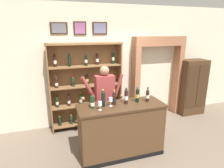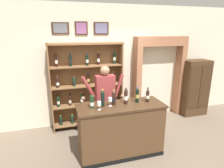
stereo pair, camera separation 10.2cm
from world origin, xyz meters
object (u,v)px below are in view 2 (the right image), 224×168
object	(u,v)px
shopkeeper	(105,95)
tasting_bottle_riserva	(126,96)
tasting_bottle_super_tuscan	(137,95)
wine_shelf	(87,85)
tasting_counter	(121,130)
tasting_bottle_rosso	(114,98)
wine_glass_left	(99,104)
tasting_bottle_bianco	(148,96)
wine_glass_center	(110,100)
tasting_bottle_chianti	(103,98)
side_cabinet	(194,88)
tasting_bottle_vin_santo	(92,101)

from	to	relation	value
shopkeeper	tasting_bottle_riserva	xyz separation A→B (m)	(0.26, -0.58, 0.15)
shopkeeper	tasting_bottle_super_tuscan	world-z (taller)	shopkeeper
wine_shelf	tasting_counter	bearing A→B (deg)	-72.62
tasting_counter	tasting_bottle_rosso	xyz separation A→B (m)	(-0.12, 0.06, 0.65)
wine_glass_left	tasting_bottle_bianco	bearing A→B (deg)	7.20
tasting_counter	wine_glass_center	bearing A→B (deg)	175.74
tasting_bottle_rosso	tasting_bottle_chianti	bearing A→B (deg)	-174.82
side_cabinet	shopkeeper	bearing A→B (deg)	-167.41
tasting_bottle_chianti	tasting_bottle_rosso	world-z (taller)	tasting_bottle_chianti
side_cabinet	tasting_counter	xyz separation A→B (m)	(-2.67, -1.24, -0.28)
wine_shelf	shopkeeper	xyz separation A→B (m)	(0.27, -0.74, -0.06)
tasting_counter	tasting_bottle_vin_santo	bearing A→B (deg)	177.04
tasting_bottle_super_tuscan	tasting_bottle_bianco	xyz separation A→B (m)	(0.20, -0.04, -0.02)
tasting_bottle_chianti	wine_glass_left	bearing A→B (deg)	-124.51
wine_glass_center	tasting_bottle_bianco	bearing A→B (deg)	0.76
wine_shelf	tasting_bottle_rosso	xyz separation A→B (m)	(0.30, -1.29, 0.07)
tasting_bottle_vin_santo	wine_shelf	bearing A→B (deg)	84.58
tasting_counter	tasting_bottle_chianti	world-z (taller)	tasting_bottle_chianti
tasting_bottle_bianco	tasting_counter	bearing A→B (deg)	-177.36
tasting_bottle_vin_santo	wine_glass_center	distance (m)	0.34
side_cabinet	wine_glass_center	size ratio (longest dim) A/B	9.68
tasting_bottle_chianti	tasting_bottle_rosso	size ratio (longest dim) A/B	1.14
wine_shelf	tasting_bottle_chianti	distance (m)	1.32
shopkeeper	tasting_bottle_riserva	world-z (taller)	shopkeeper
wine_glass_left	side_cabinet	bearing A→B (deg)	23.38
wine_shelf	tasting_bottle_super_tuscan	distance (m)	1.51
tasting_bottle_super_tuscan	wine_glass_center	distance (m)	0.57
tasting_bottle_chianti	wine_glass_center	world-z (taller)	tasting_bottle_chianti
wine_shelf	side_cabinet	size ratio (longest dim) A/B	1.33
wine_shelf	tasting_counter	world-z (taller)	wine_shelf
tasting_bottle_riserva	side_cabinet	bearing A→B (deg)	25.23
side_cabinet	wine_glass_center	world-z (taller)	side_cabinet
tasting_bottle_bianco	shopkeeper	bearing A→B (deg)	140.51
tasting_bottle_riserva	wine_shelf	bearing A→B (deg)	112.02
tasting_bottle_riserva	tasting_counter	bearing A→B (deg)	-161.05
wine_shelf	wine_glass_center	bearing A→B (deg)	-80.90
side_cabinet	shopkeeper	world-z (taller)	shopkeeper
wine_glass_left	tasting_bottle_chianti	bearing A→B (deg)	55.49
tasting_bottle_vin_santo	tasting_counter	bearing A→B (deg)	-2.96
tasting_bottle_bianco	wine_glass_center	size ratio (longest dim) A/B	1.76
wine_shelf	wine_glass_left	xyz separation A→B (m)	(-0.02, -1.45, 0.04)
side_cabinet	tasting_bottle_rosso	xyz separation A→B (m)	(-2.79, -1.18, 0.37)
tasting_bottle_vin_santo	tasting_bottle_super_tuscan	xyz separation A→B (m)	(0.90, 0.03, 0.02)
tasting_bottle_vin_santo	tasting_bottle_bianco	xyz separation A→B (m)	(1.11, -0.00, -0.00)
tasting_bottle_riserva	tasting_bottle_bianco	bearing A→B (deg)	-1.46
tasting_bottle_vin_santo	tasting_bottle_chianti	bearing A→B (deg)	3.95
tasting_bottle_bianco	wine_glass_center	distance (m)	0.77
tasting_bottle_vin_santo	wine_glass_center	world-z (taller)	tasting_bottle_vin_santo
tasting_counter	wine_glass_left	bearing A→B (deg)	-167.17
shopkeeper	tasting_bottle_vin_santo	size ratio (longest dim) A/B	5.95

